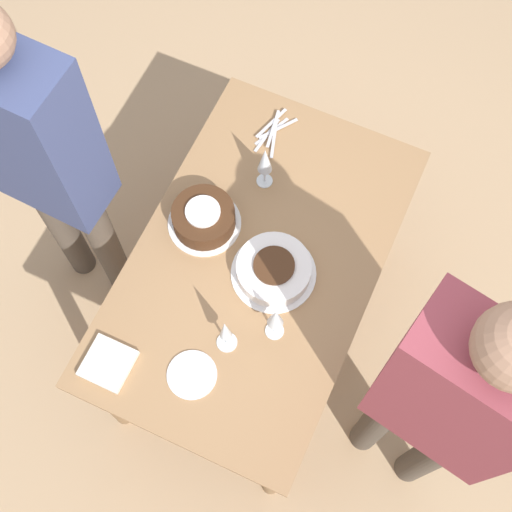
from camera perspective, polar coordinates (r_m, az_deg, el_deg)
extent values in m
plane|color=tan|center=(3.23, 0.00, -5.54)|extent=(12.00, 12.00, 0.00)
cube|color=#9E754C|center=(2.53, 0.00, -0.57)|extent=(1.36, 0.83, 0.03)
cylinder|color=brown|center=(3.18, -1.09, 8.44)|extent=(0.07, 0.07, 0.73)
cylinder|color=brown|center=(2.83, -11.69, -11.14)|extent=(0.07, 0.07, 0.73)
cylinder|color=brown|center=(3.10, 10.50, 3.78)|extent=(0.07, 0.07, 0.73)
cylinder|color=brown|center=(2.73, 1.31, -17.23)|extent=(0.07, 0.07, 0.73)
cylinder|color=white|center=(2.50, 1.41, -1.38)|extent=(0.30, 0.30, 0.01)
cylinder|color=white|center=(2.47, 1.43, -1.09)|extent=(0.26, 0.26, 0.06)
cylinder|color=#422614|center=(2.43, 1.45, -0.76)|extent=(0.14, 0.14, 0.01)
cylinder|color=white|center=(2.58, -4.14, 2.65)|extent=(0.27, 0.27, 0.01)
cylinder|color=#422614|center=(2.54, -4.21, 3.09)|extent=(0.23, 0.23, 0.08)
cylinder|color=white|center=(2.50, -4.28, 3.57)|extent=(0.12, 0.12, 0.01)
cylinder|color=silver|center=(2.43, 1.49, -6.00)|extent=(0.06, 0.06, 0.00)
cylinder|color=silver|center=(2.38, 1.52, -5.67)|extent=(0.01, 0.01, 0.09)
cone|color=silver|center=(2.29, 1.58, -4.93)|extent=(0.05, 0.05, 0.11)
cylinder|color=silver|center=(2.42, -2.34, -6.92)|extent=(0.07, 0.07, 0.00)
cylinder|color=silver|center=(2.38, -2.38, -6.61)|extent=(0.01, 0.01, 0.09)
cone|color=silver|center=(2.28, -2.48, -5.88)|extent=(0.04, 0.04, 0.12)
cylinder|color=silver|center=(2.65, 0.69, 6.03)|extent=(0.06, 0.06, 0.00)
cylinder|color=silver|center=(2.61, 0.70, 6.53)|extent=(0.01, 0.01, 0.09)
cone|color=silver|center=(2.52, 0.72, 7.73)|extent=(0.05, 0.05, 0.13)
cylinder|color=silver|center=(2.40, -5.15, -9.45)|extent=(0.17, 0.17, 0.01)
cube|color=silver|center=(2.77, 1.26, 9.94)|extent=(0.16, 0.08, 0.00)
cube|color=silver|center=(2.75, 0.88, 9.63)|extent=(0.17, 0.04, 0.00)
cube|color=silver|center=(2.77, 1.79, 10.15)|extent=(0.15, 0.11, 0.00)
cube|color=silver|center=(2.74, 1.45, 9.37)|extent=(0.17, 0.06, 0.00)
cube|color=silver|center=(2.77, 1.23, 10.59)|extent=(0.17, 0.06, 0.00)
cube|color=silver|center=(2.76, 1.38, 10.14)|extent=(0.17, 0.04, 0.00)
cube|color=silver|center=(2.44, -11.76, -8.41)|extent=(0.16, 0.15, 0.02)
cylinder|color=#4C4238|center=(3.05, -15.29, 2.45)|extent=(0.11, 0.11, 0.84)
cylinder|color=#4C4238|center=(2.97, -11.84, 0.75)|extent=(0.11, 0.11, 0.84)
cube|color=#38426B|center=(2.35, -17.72, 9.39)|extent=(0.24, 0.41, 0.70)
cylinder|color=#4C4238|center=(2.76, 13.75, -15.21)|extent=(0.11, 0.11, 0.85)
cylinder|color=#4C4238|center=(2.74, 9.76, -12.77)|extent=(0.11, 0.11, 0.85)
cube|color=brown|center=(2.00, 16.00, -10.46)|extent=(0.29, 0.43, 0.71)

